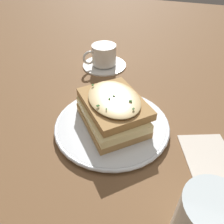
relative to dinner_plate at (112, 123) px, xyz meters
name	(u,v)px	position (x,y,z in m)	size (l,w,h in m)	color
ground_plane	(112,127)	(0.00, 0.00, -0.01)	(2.40, 2.40, 0.00)	brown
dinner_plate	(112,123)	(0.00, 0.00, 0.00)	(0.26, 0.26, 0.01)	white
sandwich	(113,110)	(0.00, 0.00, 0.04)	(0.20, 0.19, 0.07)	#B2844C
teacup_with_saucer	(104,58)	(-0.26, -0.12, 0.02)	(0.14, 0.14, 0.07)	white
napkin	(209,156)	(0.02, 0.21, -0.01)	(0.11, 0.09, 0.00)	silver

